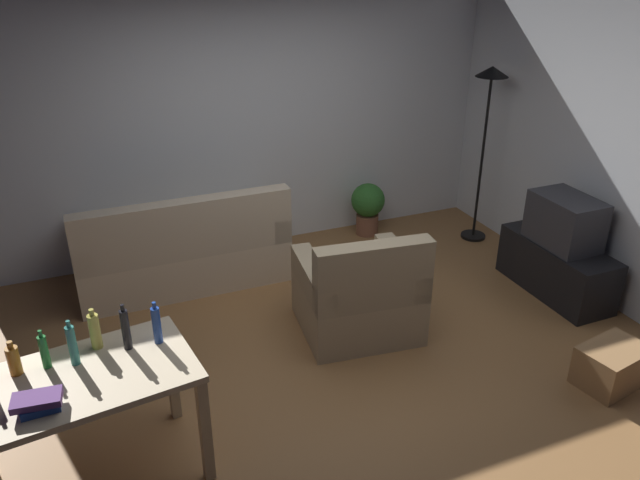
{
  "coord_description": "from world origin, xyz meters",
  "views": [
    {
      "loc": [
        -1.61,
        -3.64,
        2.91
      ],
      "look_at": [
        0.1,
        0.5,
        0.75
      ],
      "focal_mm": 35.15,
      "sensor_mm": 36.0,
      "label": 1
    }
  ],
  "objects_px": {
    "bottle_squat": "(95,331)",
    "bottle_blue": "(157,325)",
    "desk": "(85,392)",
    "storage_box": "(612,365)",
    "tv": "(565,221)",
    "bottle_tall": "(72,345)",
    "potted_plant": "(368,205)",
    "book_stack": "(38,403)",
    "bottle_green": "(44,351)",
    "torchiere_lamp": "(488,107)",
    "couch": "(183,252)",
    "bottle_amber": "(14,360)",
    "tv_stand": "(556,268)",
    "bottle_dark": "(126,329)",
    "armchair": "(360,297)"
  },
  "relations": [
    {
      "from": "armchair",
      "to": "bottle_blue",
      "type": "bearing_deg",
      "value": 28.78
    },
    {
      "from": "tv_stand",
      "to": "bottle_dark",
      "type": "relative_size",
      "value": 3.74
    },
    {
      "from": "tv",
      "to": "potted_plant",
      "type": "xyz_separation_m",
      "value": [
        -1.02,
        1.77,
        -0.37
      ]
    },
    {
      "from": "desk",
      "to": "storage_box",
      "type": "bearing_deg",
      "value": -15.26
    },
    {
      "from": "bottle_squat",
      "to": "bottle_blue",
      "type": "distance_m",
      "value": 0.35
    },
    {
      "from": "tv_stand",
      "to": "desk",
      "type": "relative_size",
      "value": 0.86
    },
    {
      "from": "bottle_squat",
      "to": "bottle_amber",
      "type": "bearing_deg",
      "value": -168.45
    },
    {
      "from": "tv",
      "to": "bottle_blue",
      "type": "bearing_deg",
      "value": 99.09
    },
    {
      "from": "couch",
      "to": "bottle_dark",
      "type": "height_order",
      "value": "bottle_dark"
    },
    {
      "from": "potted_plant",
      "to": "book_stack",
      "type": "bearing_deg",
      "value": -139.87
    },
    {
      "from": "bottle_squat",
      "to": "tv_stand",
      "type": "bearing_deg",
      "value": 7.1
    },
    {
      "from": "desk",
      "to": "torchiere_lamp",
      "type": "bearing_deg",
      "value": 18.56
    },
    {
      "from": "bottle_squat",
      "to": "book_stack",
      "type": "xyz_separation_m",
      "value": [
        -0.32,
        -0.45,
        -0.07
      ]
    },
    {
      "from": "torchiere_lamp",
      "to": "armchair",
      "type": "relative_size",
      "value": 1.83
    },
    {
      "from": "torchiere_lamp",
      "to": "book_stack",
      "type": "relative_size",
      "value": 7.14
    },
    {
      "from": "potted_plant",
      "to": "bottle_tall",
      "type": "distance_m",
      "value": 3.87
    },
    {
      "from": "book_stack",
      "to": "tv",
      "type": "bearing_deg",
      "value": 12.5
    },
    {
      "from": "potted_plant",
      "to": "book_stack",
      "type": "distance_m",
      "value": 4.22
    },
    {
      "from": "bottle_green",
      "to": "book_stack",
      "type": "xyz_separation_m",
      "value": [
        -0.04,
        -0.36,
        -0.06
      ]
    },
    {
      "from": "couch",
      "to": "bottle_dark",
      "type": "relative_size",
      "value": 6.39
    },
    {
      "from": "desk",
      "to": "bottle_green",
      "type": "bearing_deg",
      "value": 129.96
    },
    {
      "from": "tv",
      "to": "bottle_squat",
      "type": "distance_m",
      "value": 3.94
    },
    {
      "from": "tv",
      "to": "desk",
      "type": "relative_size",
      "value": 0.47
    },
    {
      "from": "couch",
      "to": "tv",
      "type": "distance_m",
      "value": 3.42
    },
    {
      "from": "torchiere_lamp",
      "to": "bottle_tall",
      "type": "relative_size",
      "value": 6.41
    },
    {
      "from": "couch",
      "to": "bottle_squat",
      "type": "relative_size",
      "value": 7.31
    },
    {
      "from": "bottle_blue",
      "to": "book_stack",
      "type": "height_order",
      "value": "bottle_blue"
    },
    {
      "from": "bottle_green",
      "to": "bottle_squat",
      "type": "distance_m",
      "value": 0.29
    },
    {
      "from": "bottle_green",
      "to": "potted_plant",
      "type": "bearing_deg",
      "value": 36.53
    },
    {
      "from": "armchair",
      "to": "tv_stand",
      "type": "bearing_deg",
      "value": -176.27
    },
    {
      "from": "couch",
      "to": "bottle_dark",
      "type": "distance_m",
      "value": 2.21
    },
    {
      "from": "tv",
      "to": "bottle_green",
      "type": "xyz_separation_m",
      "value": [
        -4.18,
        -0.58,
        0.16
      ]
    },
    {
      "from": "bottle_squat",
      "to": "storage_box",
      "type": "bearing_deg",
      "value": -11.89
    },
    {
      "from": "bottle_green",
      "to": "book_stack",
      "type": "distance_m",
      "value": 0.37
    },
    {
      "from": "tv_stand",
      "to": "desk",
      "type": "xyz_separation_m",
      "value": [
        -4.01,
        -0.73,
        0.41
      ]
    },
    {
      "from": "tv",
      "to": "torchiere_lamp",
      "type": "distance_m",
      "value": 1.43
    },
    {
      "from": "storage_box",
      "to": "potted_plant",
      "type": "bearing_deg",
      "value": 99.32
    },
    {
      "from": "potted_plant",
      "to": "bottle_tall",
      "type": "height_order",
      "value": "bottle_tall"
    },
    {
      "from": "bottle_squat",
      "to": "armchair",
      "type": "bearing_deg",
      "value": 16.4
    },
    {
      "from": "potted_plant",
      "to": "bottle_tall",
      "type": "xyz_separation_m",
      "value": [
        -3.01,
        -2.37,
        0.56
      ]
    },
    {
      "from": "storage_box",
      "to": "bottle_tall",
      "type": "distance_m",
      "value": 3.63
    },
    {
      "from": "bottle_tall",
      "to": "storage_box",
      "type": "bearing_deg",
      "value": -9.62
    },
    {
      "from": "armchair",
      "to": "bottle_blue",
      "type": "height_order",
      "value": "bottle_blue"
    },
    {
      "from": "bottle_tall",
      "to": "book_stack",
      "type": "distance_m",
      "value": 0.39
    },
    {
      "from": "couch",
      "to": "bottle_amber",
      "type": "xyz_separation_m",
      "value": [
        -1.27,
        -2.03,
        0.54
      ]
    },
    {
      "from": "torchiere_lamp",
      "to": "armchair",
      "type": "distance_m",
      "value": 2.48
    },
    {
      "from": "bottle_dark",
      "to": "bottle_blue",
      "type": "bearing_deg",
      "value": -1.89
    },
    {
      "from": "tv",
      "to": "bottle_tall",
      "type": "relative_size",
      "value": 2.12
    },
    {
      "from": "couch",
      "to": "potted_plant",
      "type": "height_order",
      "value": "couch"
    },
    {
      "from": "bottle_squat",
      "to": "bottle_blue",
      "type": "bearing_deg",
      "value": -14.05
    }
  ]
}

